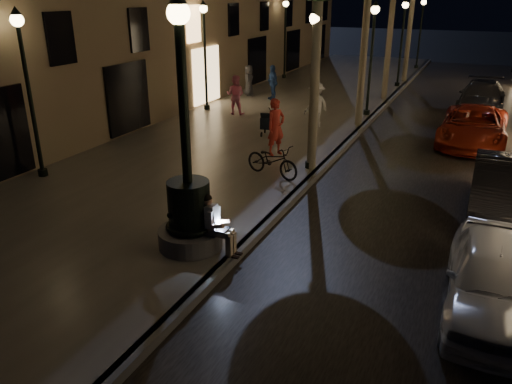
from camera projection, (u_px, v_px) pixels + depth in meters
The scene contains 24 objects.
ground at pixel (368, 124), 21.59m from camera, with size 120.00×120.00×0.00m, color black.
cobble_lane at pixel (441, 132), 20.44m from camera, with size 6.00×45.00×0.02m, color black.
promenade at pixel (282, 114), 23.08m from camera, with size 8.00×45.00×0.20m, color #625F57.
curb_strip at pixel (368, 122), 21.56m from camera, with size 0.25×45.00×0.20m, color #59595B.
fountain_lamppost at pixel (189, 203), 10.54m from camera, with size 1.40×1.40×5.21m.
seated_man_laptop at pixel (215, 222), 10.43m from camera, with size 0.92×0.31×1.29m.
lamp_curb_a at pixel (314, 70), 14.58m from camera, with size 0.36×0.36×4.81m.
lamp_curb_b at pixel (372, 45), 21.34m from camera, with size 0.36×0.36×4.81m.
lamp_curb_c at pixel (403, 32), 28.10m from camera, with size 0.36×0.36×4.81m.
lamp_curb_d at pixel (421, 24), 34.86m from camera, with size 0.36×0.36×4.81m.
lamp_left_a at pixel (26, 73), 13.91m from camera, with size 0.36×0.36×4.81m.
lamp_left_b at pixel (205, 42), 22.36m from camera, with size 0.36×0.36×4.81m.
lamp_left_c at pixel (285, 28), 30.81m from camera, with size 0.36×0.36×4.81m.
stroller at pixel (268, 122), 19.02m from camera, with size 0.55×1.04×1.05m.
car_front at pixel (495, 278), 8.77m from camera, with size 1.61×4.00×1.36m, color #B1B3B9.
car_second at pixel (504, 188), 12.67m from camera, with size 1.53×4.38×1.44m, color black.
car_third at pixel (473, 126), 18.55m from camera, with size 2.30×4.98×1.38m, color maroon.
car_rear at pixel (482, 97), 23.55m from camera, with size 1.98×4.87×1.41m, color #323238.
pedestrian_red at pixel (276, 127), 16.65m from camera, with size 0.70×0.46×1.91m, color red.
pedestrian_pink at pixel (235, 95), 22.25m from camera, with size 0.84×0.65×1.73m, color pink.
pedestrian_white at pixel (316, 105), 20.12m from camera, with size 1.17×0.67×1.81m, color silver.
pedestrian_blue at pixel (272, 82), 25.27m from camera, with size 1.02×0.42×1.73m, color navy.
pedestrian_dark at pixel (249, 80), 26.25m from camera, with size 0.77×0.50×1.59m, color #333338.
bicycle at pixel (272, 160), 14.84m from camera, with size 0.65×1.87×0.98m, color black.
Camera 1 is at (4.28, -6.24, 5.38)m, focal length 35.00 mm.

